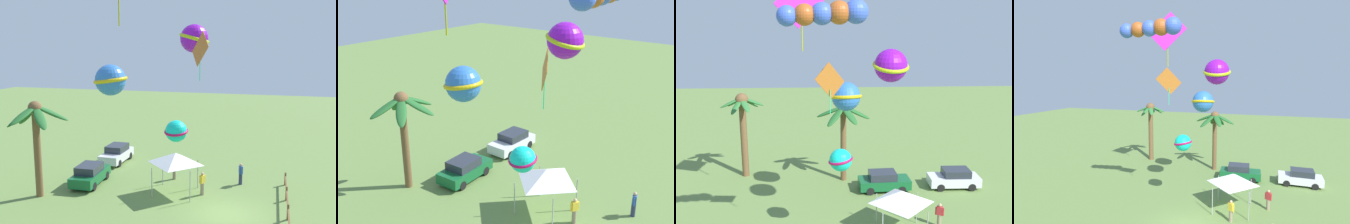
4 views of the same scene
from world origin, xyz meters
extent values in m
cylinder|color=brown|center=(-8.75, 13.84, 3.28)|extent=(0.56, 0.56, 6.56)
ellipsoid|color=#2D7033|center=(-7.90, 13.95, 6.36)|extent=(1.85, 0.75, 0.89)
ellipsoid|color=#2D7033|center=(-8.22, 14.41, 6.20)|extent=(1.52, 1.58, 1.18)
ellipsoid|color=#2D7033|center=(-8.87, 14.61, 6.20)|extent=(0.77, 1.74, 1.18)
ellipsoid|color=#2D7033|center=(-9.43, 14.29, 6.27)|extent=(1.73, 1.39, 1.06)
ellipsoid|color=#2D7033|center=(-9.57, 13.63, 6.34)|extent=(1.86, 0.94, 0.93)
ellipsoid|color=#2D7033|center=(-9.02, 13.14, 6.17)|extent=(1.08, 1.71, 1.25)
ellipsoid|color=#2D7033|center=(-8.37, 13.13, 6.25)|extent=(1.27, 1.76, 1.10)
sphere|color=brown|center=(-8.75, 13.84, 6.56)|extent=(1.06, 1.06, 1.06)
cylinder|color=brown|center=(-0.55, 12.52, 3.03)|extent=(0.47, 0.47, 6.05)
ellipsoid|color=#236028|center=(0.49, 12.36, 5.70)|extent=(2.29, 0.99, 1.20)
ellipsoid|color=#236028|center=(-0.22, 13.37, 5.47)|extent=(1.32, 2.09, 1.63)
ellipsoid|color=#236028|center=(-0.87, 13.39, 5.48)|extent=(1.30, 2.11, 1.60)
ellipsoid|color=#236028|center=(-1.60, 12.66, 5.73)|extent=(2.30, 0.93, 1.14)
ellipsoid|color=#236028|center=(-1.18, 11.79, 5.55)|extent=(1.84, 2.01, 1.48)
ellipsoid|color=#236028|center=(-0.11, 11.59, 5.66)|extent=(1.52, 2.25, 1.27)
sphere|color=brown|center=(-0.55, 12.52, 6.05)|extent=(0.90, 0.90, 0.90)
cube|color=#145B2D|center=(2.49, 10.29, 0.60)|extent=(3.99, 1.91, 0.70)
cube|color=#282D38|center=(2.34, 10.28, 1.23)|extent=(2.11, 1.60, 0.56)
cylinder|color=black|center=(3.65, 11.14, 0.30)|extent=(0.61, 0.21, 0.60)
cylinder|color=black|center=(3.74, 9.58, 0.30)|extent=(0.61, 0.21, 0.60)
cylinder|color=black|center=(1.24, 11.01, 0.30)|extent=(0.61, 0.21, 0.60)
cylinder|color=black|center=(1.32, 9.45, 0.30)|extent=(0.61, 0.21, 0.60)
cube|color=silver|center=(8.02, 10.57, 0.60)|extent=(3.93, 1.78, 0.70)
cube|color=#282D38|center=(8.17, 10.57, 1.23)|extent=(2.06, 1.54, 0.56)
cylinder|color=black|center=(6.79, 9.81, 0.30)|extent=(0.60, 0.19, 0.60)
cylinder|color=black|center=(6.82, 11.38, 0.30)|extent=(0.60, 0.19, 0.60)
cylinder|color=black|center=(9.21, 9.77, 0.30)|extent=(0.60, 0.19, 0.60)
cylinder|color=black|center=(9.24, 11.33, 0.30)|extent=(0.60, 0.19, 0.60)
cylinder|color=gray|center=(5.11, 4.59, 0.42)|extent=(0.26, 0.26, 0.84)
cube|color=#B72D33|center=(5.11, 4.59, 1.11)|extent=(0.44, 0.37, 0.54)
sphere|color=tan|center=(5.11, 4.59, 1.48)|extent=(0.21, 0.21, 0.21)
cylinder|color=#B72D33|center=(4.90, 4.69, 1.06)|extent=(0.09, 0.09, 0.52)
cylinder|color=#B72D33|center=(5.32, 4.50, 1.06)|extent=(0.09, 0.09, 0.52)
cylinder|color=gray|center=(2.61, 1.98, 0.42)|extent=(0.26, 0.26, 0.84)
cube|color=yellow|center=(2.61, 1.98, 1.11)|extent=(0.44, 0.40, 0.54)
sphere|color=tan|center=(2.61, 1.98, 1.48)|extent=(0.21, 0.21, 0.21)
cylinder|color=yellow|center=(2.42, 2.10, 1.06)|extent=(0.09, 0.09, 0.52)
cylinder|color=yellow|center=(2.81, 1.85, 1.06)|extent=(0.09, 0.09, 0.52)
cylinder|color=#9E9EA3|center=(1.18, 2.53, 1.05)|extent=(0.06, 0.06, 2.10)
cylinder|color=#9E9EA3|center=(3.78, 2.53, 1.05)|extent=(0.06, 0.06, 2.10)
cylinder|color=#9E9EA3|center=(1.18, 5.13, 1.05)|extent=(0.06, 0.06, 2.10)
cylinder|color=#9E9EA3|center=(3.78, 5.13, 1.05)|extent=(0.06, 0.06, 2.10)
pyramid|color=white|center=(2.48, 3.83, 2.48)|extent=(2.86, 2.86, 0.75)
cube|color=#B86422|center=(-1.76, 1.43, 9.85)|extent=(1.49, 1.16, 1.85)
cylinder|color=#1CE191|center=(-1.76, 1.43, 8.79)|extent=(0.04, 0.04, 1.21)
sphere|color=blue|center=(-0.67, -0.75, 13.07)|extent=(1.04, 1.04, 1.04)
sphere|color=#B2521F|center=(-1.39, -0.82, 13.03)|extent=(1.00, 1.00, 1.00)
sphere|color=blue|center=(-2.11, -0.89, 12.98)|extent=(0.95, 0.95, 0.95)
sphere|color=#B2521F|center=(-2.83, -0.95, 12.94)|extent=(0.91, 0.91, 0.91)
sphere|color=blue|center=(-3.56, -1.02, 12.89)|extent=(0.87, 0.87, 0.87)
sphere|color=purple|center=(1.39, 2.40, 10.47)|extent=(1.73, 1.73, 1.73)
torus|color=#AEC216|center=(1.39, 2.40, 10.47)|extent=(2.18, 2.17, 0.70)
cube|color=#CE20C6|center=(-3.29, 5.36, 13.89)|extent=(3.04, 1.13, 3.19)
cylinder|color=#A6A70B|center=(-3.29, 5.36, 12.06)|extent=(0.07, 0.07, 2.09)
sphere|color=blue|center=(-0.65, 7.10, 8.00)|extent=(1.88, 1.88, 1.88)
torus|color=gold|center=(-0.65, 7.10, 8.00)|extent=(2.38, 2.39, 0.49)
sphere|color=#10D8C2|center=(-1.19, 2.87, 5.21)|extent=(1.26, 1.26, 1.26)
torus|color=#B40F53|center=(-1.19, 2.87, 5.21)|extent=(1.60, 1.60, 0.41)
camera|label=1|loc=(-21.81, -2.34, 9.97)|focal=40.73mm
camera|label=2|loc=(-15.31, -7.33, 13.92)|focal=44.23mm
camera|label=3|loc=(-2.06, -17.47, 12.59)|focal=41.56mm
camera|label=4|loc=(4.68, -15.99, 10.02)|focal=28.66mm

